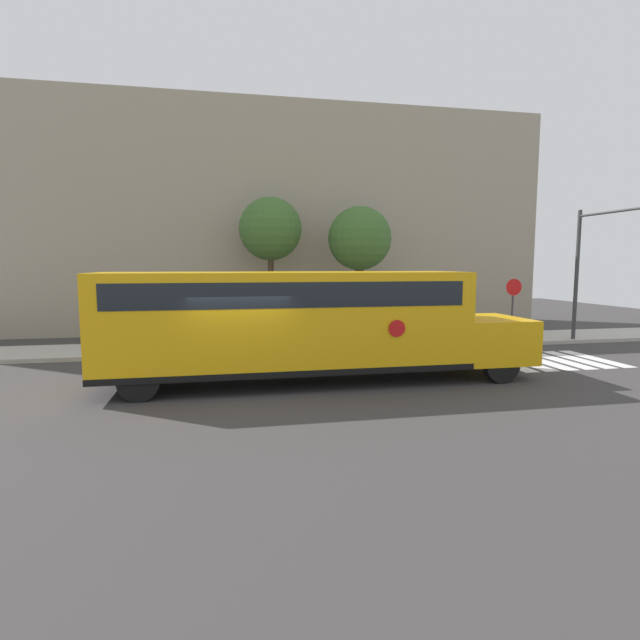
{
  "coord_description": "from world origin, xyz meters",
  "views": [
    {
      "loc": [
        -0.47,
        -12.9,
        3.28
      ],
      "look_at": [
        2.35,
        1.01,
        1.69
      ],
      "focal_mm": 28.0,
      "sensor_mm": 36.0,
      "label": 1
    }
  ],
  "objects_px": {
    "stop_sign": "(513,301)",
    "tree_far_sidewalk": "(270,230)",
    "tree_near_sidewalk": "(360,240)",
    "traffic_light": "(601,254)",
    "school_bus": "(302,320)"
  },
  "relations": [
    {
      "from": "school_bus",
      "to": "tree_far_sidewalk",
      "type": "distance_m",
      "value": 9.22
    },
    {
      "from": "stop_sign",
      "to": "tree_far_sidewalk",
      "type": "height_order",
      "value": "tree_far_sidewalk"
    },
    {
      "from": "tree_far_sidewalk",
      "to": "stop_sign",
      "type": "bearing_deg",
      "value": -21.81
    },
    {
      "from": "stop_sign",
      "to": "school_bus",
      "type": "bearing_deg",
      "value": -152.73
    },
    {
      "from": "school_bus",
      "to": "tree_far_sidewalk",
      "type": "relative_size",
      "value": 1.92
    },
    {
      "from": "stop_sign",
      "to": "tree_near_sidewalk",
      "type": "bearing_deg",
      "value": 150.6
    },
    {
      "from": "traffic_light",
      "to": "tree_near_sidewalk",
      "type": "bearing_deg",
      "value": 151.93
    },
    {
      "from": "stop_sign",
      "to": "tree_near_sidewalk",
      "type": "height_order",
      "value": "tree_near_sidewalk"
    },
    {
      "from": "school_bus",
      "to": "tree_near_sidewalk",
      "type": "relative_size",
      "value": 2.05
    },
    {
      "from": "stop_sign",
      "to": "traffic_light",
      "type": "relative_size",
      "value": 0.49
    },
    {
      "from": "stop_sign",
      "to": "tree_near_sidewalk",
      "type": "distance_m",
      "value": 6.94
    },
    {
      "from": "traffic_light",
      "to": "tree_near_sidewalk",
      "type": "xyz_separation_m",
      "value": [
        -8.46,
        4.51,
        0.67
      ]
    },
    {
      "from": "school_bus",
      "to": "tree_near_sidewalk",
      "type": "height_order",
      "value": "tree_near_sidewalk"
    },
    {
      "from": "tree_near_sidewalk",
      "to": "tree_far_sidewalk",
      "type": "height_order",
      "value": "tree_far_sidewalk"
    },
    {
      "from": "school_bus",
      "to": "tree_far_sidewalk",
      "type": "bearing_deg",
      "value": 89.71
    }
  ]
}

